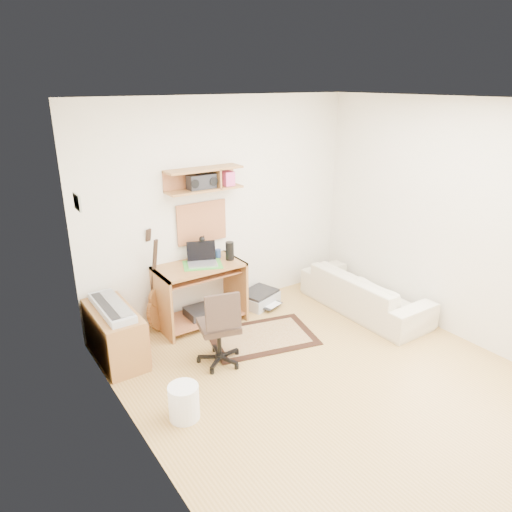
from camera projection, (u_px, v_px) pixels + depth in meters
floor at (329, 380)px, 4.63m from camera, size 3.60×4.00×0.01m
ceiling at (346, 100)px, 3.72m from camera, size 3.60×4.00×0.01m
back_wall at (222, 208)px, 5.73m from camera, size 3.60×0.01×2.60m
left_wall at (141, 307)px, 3.23m from camera, size 0.01×4.00×2.60m
right_wall at (460, 223)px, 5.12m from camera, size 0.01×4.00×2.60m
wall_shelf at (204, 179)px, 5.34m from camera, size 0.90×0.25×0.26m
cork_board at (202, 222)px, 5.60m from camera, size 0.64×0.03×0.49m
wall_photo at (77, 202)px, 4.26m from camera, size 0.02×0.20×0.15m
desk at (200, 295)px, 5.59m from camera, size 1.00×0.55×0.75m
laptop at (202, 255)px, 5.41m from camera, size 0.43×0.43×0.25m
speaker at (230, 251)px, 5.58m from camera, size 0.10×0.10×0.22m
desk_lamp at (204, 247)px, 5.59m from camera, size 0.10×0.10×0.30m
pencil_cup at (218, 253)px, 5.68m from camera, size 0.07×0.07×0.10m
boombox at (201, 181)px, 5.32m from camera, size 0.32×0.15×0.16m
rug at (262, 337)px, 5.39m from camera, size 1.31×1.03×0.02m
task_chair at (219, 326)px, 4.77m from camera, size 0.53×0.53×0.85m
cabinet at (115, 334)px, 4.91m from camera, size 0.40×0.90×0.55m
music_keyboard at (112, 308)px, 4.80m from camera, size 0.25×0.80×0.07m
guitar at (156, 282)px, 5.36m from camera, size 0.38×0.31×1.21m
waste_basket at (184, 402)px, 4.06m from camera, size 0.28×0.28×0.32m
printer at (259, 298)px, 6.15m from camera, size 0.56×0.49×0.18m
sofa at (365, 286)px, 5.92m from camera, size 0.50×1.72×0.67m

